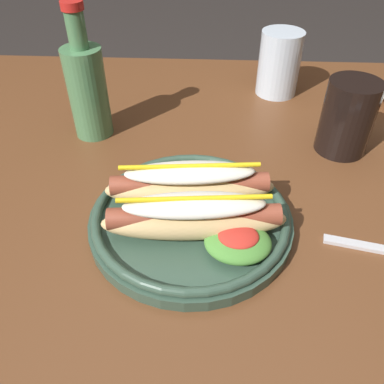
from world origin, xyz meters
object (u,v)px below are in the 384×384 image
(hot_dog_plate, at_px, (193,211))
(water_cup, at_px, (279,63))
(fork, at_px, (384,250))
(soda_cup, at_px, (347,117))
(glass_bottle, at_px, (87,88))

(hot_dog_plate, relative_size, water_cup, 2.15)
(hot_dog_plate, bearing_deg, water_cup, 69.08)
(fork, relative_size, soda_cup, 1.05)
(fork, xyz_separation_m, glass_bottle, (-0.41, 0.25, 0.08))
(soda_cup, bearing_deg, water_cup, 112.71)
(hot_dog_plate, xyz_separation_m, soda_cup, (0.23, 0.19, 0.03))
(soda_cup, xyz_separation_m, glass_bottle, (-0.41, 0.03, 0.02))
(hot_dog_plate, distance_m, glass_bottle, 0.29)
(fork, distance_m, glass_bottle, 0.49)
(soda_cup, height_order, water_cup, water_cup)
(water_cup, relative_size, glass_bottle, 0.57)
(hot_dog_plate, xyz_separation_m, glass_bottle, (-0.18, 0.22, 0.06))
(fork, distance_m, water_cup, 0.43)
(soda_cup, relative_size, glass_bottle, 0.55)
(soda_cup, relative_size, water_cup, 0.97)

